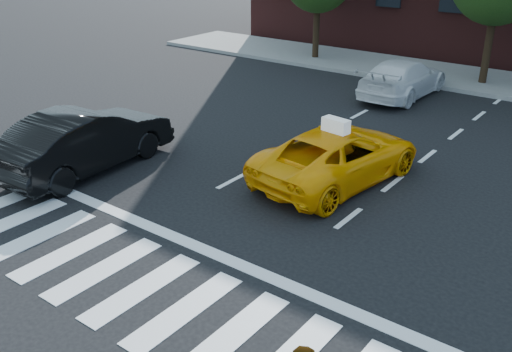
# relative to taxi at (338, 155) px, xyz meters

# --- Properties ---
(ground) EXTENTS (120.00, 120.00, 0.00)m
(ground) POSITION_rel_taxi_xyz_m (-0.41, -5.98, -0.65)
(ground) COLOR black
(ground) RESTS_ON ground
(crosswalk) EXTENTS (13.00, 2.40, 0.01)m
(crosswalk) POSITION_rel_taxi_xyz_m (-0.41, -5.98, -0.65)
(crosswalk) COLOR silver
(crosswalk) RESTS_ON ground
(stop_line) EXTENTS (12.00, 0.30, 0.01)m
(stop_line) POSITION_rel_taxi_xyz_m (-0.41, -4.38, -0.65)
(stop_line) COLOR silver
(stop_line) RESTS_ON ground
(sidewalk_far) EXTENTS (30.00, 4.00, 0.15)m
(sidewalk_far) POSITION_rel_taxi_xyz_m (-0.41, 11.52, -0.58)
(sidewalk_far) COLOR slate
(sidewalk_far) RESTS_ON ground
(taxi) EXTENTS (2.79, 4.96, 1.31)m
(taxi) POSITION_rel_taxi_xyz_m (0.00, 0.00, 0.00)
(taxi) COLOR #FCA005
(taxi) RESTS_ON ground
(black_sedan) EXTENTS (1.97, 4.85, 1.57)m
(black_sedan) POSITION_rel_taxi_xyz_m (-5.41, -3.18, 0.13)
(black_sedan) COLOR black
(black_sedan) RESTS_ON ground
(white_suv) EXTENTS (1.88, 4.60, 1.33)m
(white_suv) POSITION_rel_taxi_xyz_m (-1.81, 7.87, 0.01)
(white_suv) COLOR white
(white_suv) RESTS_ON ground
(taxi_sign) EXTENTS (0.68, 0.37, 0.32)m
(taxi_sign) POSITION_rel_taxi_xyz_m (0.00, -0.20, 0.81)
(taxi_sign) COLOR white
(taxi_sign) RESTS_ON taxi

